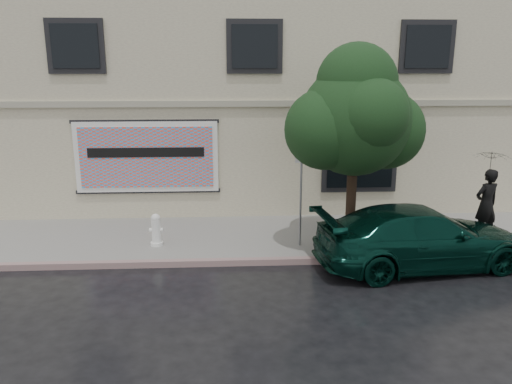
{
  "coord_description": "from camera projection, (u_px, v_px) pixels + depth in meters",
  "views": [
    {
      "loc": [
        -0.75,
        -9.75,
        4.7
      ],
      "look_at": [
        -0.11,
        2.2,
        1.64
      ],
      "focal_mm": 35.0,
      "sensor_mm": 36.0,
      "label": 1
    }
  ],
  "objects": [
    {
      "name": "ground",
      "position": [
        267.0,
        292.0,
        10.64
      ],
      "size": [
        90.0,
        90.0,
        0.0
      ],
      "primitive_type": "plane",
      "color": "black",
      "rests_on": "ground"
    },
    {
      "name": "sidewalk",
      "position": [
        258.0,
        237.0,
        13.76
      ],
      "size": [
        20.0,
        3.5,
        0.15
      ],
      "primitive_type": "cube",
      "color": "gray",
      "rests_on": "ground"
    },
    {
      "name": "curb",
      "position": [
        262.0,
        262.0,
        12.07
      ],
      "size": [
        20.0,
        0.18,
        0.16
      ],
      "primitive_type": "cube",
      "color": "slate",
      "rests_on": "ground"
    },
    {
      "name": "building",
      "position": [
        249.0,
        98.0,
        18.47
      ],
      "size": [
        20.0,
        8.12,
        7.0
      ],
      "color": "beige",
      "rests_on": "ground"
    },
    {
      "name": "billboard",
      "position": [
        147.0,
        157.0,
        14.72
      ],
      "size": [
        4.3,
        0.16,
        2.2
      ],
      "color": "white",
      "rests_on": "ground"
    },
    {
      "name": "car",
      "position": [
        421.0,
        237.0,
        11.81
      ],
      "size": [
        5.29,
        2.89,
        1.47
      ],
      "primitive_type": "imported",
      "rotation": [
        0.0,
        0.0,
        1.71
      ],
      "color": "black",
      "rests_on": "ground"
    },
    {
      "name": "pedestrian",
      "position": [
        486.0,
        204.0,
        13.2
      ],
      "size": [
        0.8,
        0.64,
        1.92
      ],
      "primitive_type": "imported",
      "rotation": [
        0.0,
        0.0,
        3.44
      ],
      "color": "black",
      "rests_on": "sidewalk"
    },
    {
      "name": "umbrella",
      "position": [
        492.0,
        156.0,
        12.88
      ],
      "size": [
        1.11,
        1.11,
        0.71
      ],
      "primitive_type": "imported",
      "rotation": [
        0.0,
        0.0,
        -0.18
      ],
      "color": "black",
      "rests_on": "pedestrian"
    },
    {
      "name": "street_tree",
      "position": [
        355.0,
        121.0,
        12.05
      ],
      "size": [
        2.7,
        2.7,
        4.6
      ],
      "color": "black",
      "rests_on": "sidewalk"
    },
    {
      "name": "fire_hydrant",
      "position": [
        156.0,
        230.0,
        12.86
      ],
      "size": [
        0.35,
        0.33,
        0.85
      ],
      "rotation": [
        0.0,
        0.0,
        0.41
      ],
      "color": "white",
      "rests_on": "sidewalk"
    },
    {
      "name": "sign_pole",
      "position": [
        301.0,
        186.0,
        12.56
      ],
      "size": [
        0.31,
        0.15,
        2.64
      ],
      "rotation": [
        0.0,
        0.0,
        -0.41
      ],
      "color": "gray",
      "rests_on": "sidewalk"
    }
  ]
}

